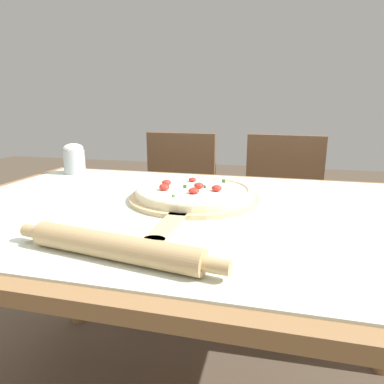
% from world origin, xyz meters
% --- Properties ---
extents(dining_table, '(1.46, 0.96, 0.75)m').
position_xyz_m(dining_table, '(0.00, 0.00, 0.65)').
color(dining_table, olive).
rests_on(dining_table, ground_plane).
extents(towel_cloth, '(1.38, 0.88, 0.00)m').
position_xyz_m(towel_cloth, '(0.00, 0.00, 0.75)').
color(towel_cloth, silver).
rests_on(towel_cloth, dining_table).
extents(pizza_peel, '(0.38, 0.57, 0.01)m').
position_xyz_m(pizza_peel, '(-0.01, 0.06, 0.76)').
color(pizza_peel, '#D6B784').
rests_on(pizza_peel, towel_cloth).
extents(pizza, '(0.35, 0.35, 0.04)m').
position_xyz_m(pizza, '(-0.01, 0.08, 0.78)').
color(pizza, beige).
rests_on(pizza, pizza_peel).
extents(rolling_pin, '(0.43, 0.10, 0.05)m').
position_xyz_m(rolling_pin, '(-0.06, -0.35, 0.78)').
color(rolling_pin, tan).
rests_on(rolling_pin, towel_cloth).
extents(chair_left, '(0.42, 0.42, 0.88)m').
position_xyz_m(chair_left, '(-0.28, 0.80, 0.51)').
color(chair_left, brown).
rests_on(chair_left, ground_plane).
extents(chair_right, '(0.44, 0.44, 0.88)m').
position_xyz_m(chair_right, '(0.25, 0.80, 0.51)').
color(chair_right, brown).
rests_on(chair_right, ground_plane).
extents(flour_cup, '(0.08, 0.08, 0.12)m').
position_xyz_m(flour_cup, '(-0.57, 0.35, 0.82)').
color(flour_cup, '#B2B7BC').
rests_on(flour_cup, towel_cloth).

